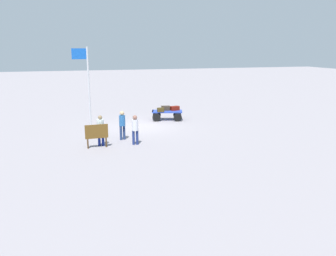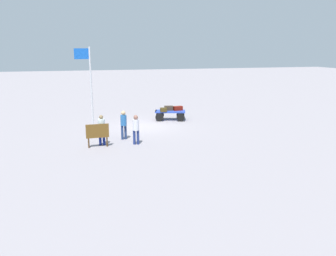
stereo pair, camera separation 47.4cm
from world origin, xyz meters
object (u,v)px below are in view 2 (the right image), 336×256
suitcase_navy (178,108)px  worker_trailing (102,128)px  signboard (97,132)px  suitcase_tan (169,108)px  flagpole (89,83)px  worker_supervisor (136,127)px  suitcase_grey (164,110)px  worker_lead (124,123)px  luggage_cart (170,113)px

suitcase_navy → worker_trailing: size_ratio=0.42×
signboard → suitcase_tan: bearing=-132.4°
suitcase_navy → worker_trailing: 8.00m
flagpole → signboard: (-0.20, 3.13, -2.29)m
worker_trailing → worker_supervisor: worker_trailing is taller
suitcase_navy → signboard: 8.40m
flagpole → suitcase_grey: bearing=-155.0°
worker_supervisor → flagpole: flagpole is taller
suitcase_navy → worker_supervisor: bearing=54.9°
suitcase_tan → worker_supervisor: (3.38, 5.91, 0.10)m
suitcase_navy → worker_supervisor: size_ratio=0.42×
worker_lead → worker_supervisor: (-0.51, 1.22, -0.04)m
suitcase_grey → worker_trailing: worker_trailing is taller
suitcase_navy → worker_lead: worker_lead is taller
suitcase_tan → flagpole: bearing=26.7°
suitcase_grey → worker_supervisor: 6.20m
suitcase_tan → worker_supervisor: worker_supervisor is taller
suitcase_grey → suitcase_navy: suitcase_navy is taller
worker_lead → flagpole: (1.74, -1.87, 2.12)m
suitcase_grey → worker_lead: 5.46m
suitcase_grey → suitcase_tan: (-0.49, -0.43, 0.02)m
luggage_cart → worker_lead: 6.02m
worker_lead → worker_trailing: worker_lead is taller
flagpole → worker_trailing: bearing=98.9°
worker_lead → flagpole: bearing=-47.1°
luggage_cart → suitcase_grey: size_ratio=4.93×
luggage_cart → suitcase_navy: size_ratio=3.39×
signboard → worker_lead: bearing=-140.8°
suitcase_tan → worker_trailing: size_ratio=0.40×
suitcase_navy → signboard: size_ratio=0.55×
suitcase_grey → signboard: signboard is taller
suitcase_grey → worker_trailing: size_ratio=0.29×
suitcase_tan → worker_lead: size_ratio=0.40×
suitcase_tan → luggage_cart: bearing=106.0°
signboard → flagpole: bearing=-86.4°
luggage_cart → suitcase_grey: (0.54, 0.26, 0.34)m
luggage_cart → flagpole: bearing=25.1°
luggage_cart → worker_trailing: bearing=46.2°
luggage_cart → suitcase_tan: (0.05, -0.17, 0.36)m
luggage_cart → worker_lead: size_ratio=1.40×
worker_supervisor → signboard: bearing=1.1°
luggage_cart → worker_trailing: worker_trailing is taller
worker_lead → suitcase_navy: bearing=-135.1°
suitcase_tan → signboard: bearing=47.6°
suitcase_tan → worker_trailing: bearing=47.3°
suitcase_tan → worker_lead: (3.89, 4.70, 0.13)m
suitcase_grey → suitcase_tan: bearing=-138.7°
suitcase_grey → worker_lead: (3.40, 4.27, 0.16)m
worker_lead → luggage_cart: bearing=-131.0°
worker_lead → worker_supervisor: 1.32m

